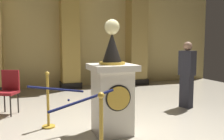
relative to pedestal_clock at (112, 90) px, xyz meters
The scene contains 9 objects.
ground_plane 0.76m from the pedestal_clock, 12.05° to the right, with size 11.83×11.83×0.00m, color #B2A893.
back_wall 5.13m from the pedestal_clock, 88.80° to the left, with size 11.83×0.16×3.75m, color tan.
pedestal_clock is the anchor object (origin of this frame).
stanchion_near 1.27m from the pedestal_clock, 146.35° to the left, with size 0.24×0.24×1.04m.
velvet_rope 0.83m from the pedestal_clock, 161.68° to the right, with size 1.17×1.19×0.22m.
column_right 5.46m from the pedestal_clock, 60.62° to the left, with size 0.80×0.80×3.60m.
column_centre_rear 4.78m from the pedestal_clock, 88.71° to the left, with size 0.73×0.73×3.60m.
bystander_guest 2.49m from the pedestal_clock, 24.37° to the left, with size 0.31×0.41×1.59m.
cafe_chair_red 2.58m from the pedestal_clock, 132.53° to the left, with size 0.54×0.54×0.96m.
Camera 1 is at (-1.49, -3.87, 1.55)m, focal length 39.57 mm.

